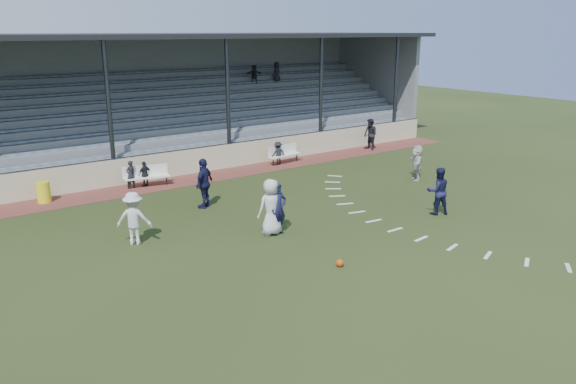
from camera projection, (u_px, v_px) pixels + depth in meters
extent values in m
plane|color=#263314|center=(334.00, 248.00, 18.16)|extent=(90.00, 90.00, 0.00)
cube|color=brown|center=(187.00, 180.00, 26.29)|extent=(34.00, 2.00, 0.02)
cube|color=beige|center=(177.00, 164.00, 26.94)|extent=(34.00, 0.18, 1.20)
cube|color=white|center=(147.00, 178.00, 25.03)|extent=(2.04, 0.82, 0.06)
cube|color=white|center=(145.00, 171.00, 25.13)|extent=(1.97, 0.49, 0.54)
cylinder|color=#2D2F34|center=(128.00, 185.00, 24.76)|extent=(0.06, 0.06, 0.40)
cylinder|color=#2D2F34|center=(167.00, 181.00, 25.42)|extent=(0.06, 0.06, 0.40)
cube|color=white|center=(285.00, 155.00, 29.45)|extent=(2.04, 0.66, 0.06)
cube|color=white|center=(283.00, 150.00, 29.55)|extent=(1.99, 0.32, 0.54)
cylinder|color=#2D2F34|center=(273.00, 162.00, 28.94)|extent=(0.06, 0.06, 0.40)
cylinder|color=#2D2F34|center=(297.00, 157.00, 30.07)|extent=(0.06, 0.06, 0.40)
cylinder|color=yellow|center=(44.00, 192.00, 22.80)|extent=(0.53, 0.53, 0.85)
sphere|color=#C9410B|center=(340.00, 263.00, 16.69)|extent=(0.24, 0.24, 0.24)
imported|color=silver|center=(271.00, 207.00, 19.12)|extent=(0.97, 0.65, 1.96)
imported|color=#15163B|center=(278.00, 209.00, 19.19)|extent=(0.69, 0.48, 1.81)
imported|color=#15163B|center=(438.00, 191.00, 21.26)|extent=(1.10, 1.02, 1.82)
imported|color=silver|center=(134.00, 219.00, 18.24)|extent=(1.32, 1.21, 1.77)
imported|color=#15163B|center=(204.00, 183.00, 22.03)|extent=(1.24, 1.05, 1.99)
imported|color=silver|center=(417.00, 163.00, 26.18)|extent=(1.36, 1.49, 1.65)
imported|color=black|center=(370.00, 134.00, 32.65)|extent=(0.74, 0.92, 1.82)
imported|color=black|center=(131.00, 175.00, 24.73)|extent=(0.53, 0.43, 1.26)
imported|color=black|center=(145.00, 174.00, 25.06)|extent=(0.71, 0.41, 1.15)
imported|color=black|center=(278.00, 153.00, 29.15)|extent=(0.82, 0.51, 1.21)
cube|color=gray|center=(172.00, 162.00, 27.37)|extent=(34.00, 0.80, 1.20)
cube|color=slate|center=(170.00, 148.00, 27.26)|extent=(33.00, 0.28, 0.10)
cube|color=gray|center=(165.00, 155.00, 27.93)|extent=(34.00, 0.80, 1.60)
cube|color=slate|center=(163.00, 138.00, 27.77)|extent=(33.00, 0.28, 0.10)
cube|color=gray|center=(158.00, 148.00, 28.49)|extent=(34.00, 0.80, 2.00)
cube|color=slate|center=(156.00, 128.00, 28.28)|extent=(33.00, 0.28, 0.10)
cube|color=gray|center=(151.00, 142.00, 29.06)|extent=(34.00, 0.80, 2.40)
cube|color=slate|center=(149.00, 118.00, 28.79)|extent=(33.00, 0.28, 0.10)
cube|color=gray|center=(145.00, 136.00, 29.62)|extent=(34.00, 0.80, 2.80)
cube|color=slate|center=(142.00, 108.00, 29.30)|extent=(33.00, 0.28, 0.10)
cube|color=gray|center=(139.00, 130.00, 30.19)|extent=(34.00, 0.80, 3.20)
cube|color=slate|center=(136.00, 99.00, 29.80)|extent=(33.00, 0.28, 0.10)
cube|color=gray|center=(133.00, 124.00, 30.75)|extent=(34.00, 0.80, 3.60)
cube|color=slate|center=(129.00, 90.00, 30.31)|extent=(33.00, 0.28, 0.10)
cube|color=gray|center=(127.00, 119.00, 31.31)|extent=(34.00, 0.80, 4.00)
cube|color=slate|center=(123.00, 82.00, 30.82)|extent=(33.00, 0.28, 0.10)
cube|color=gray|center=(122.00, 114.00, 31.88)|extent=(34.00, 0.80, 4.40)
cube|color=slate|center=(118.00, 73.00, 31.33)|extent=(33.00, 0.28, 0.10)
cube|color=gray|center=(116.00, 95.00, 32.06)|extent=(34.00, 0.40, 6.40)
cube|color=gray|center=(373.00, 84.00, 38.85)|extent=(0.30, 7.80, 6.40)
cube|color=black|center=(138.00, 36.00, 28.13)|extent=(34.60, 9.00, 0.22)
cylinder|color=#2D2F34|center=(110.00, 114.00, 24.58)|extent=(0.20, 0.20, 6.50)
cylinder|color=#2D2F34|center=(228.00, 104.00, 27.99)|extent=(0.20, 0.20, 6.50)
cylinder|color=#2D2F34|center=(321.00, 96.00, 31.40)|extent=(0.20, 0.20, 6.50)
cylinder|color=#2D2F34|center=(395.00, 89.00, 34.81)|extent=(0.20, 0.20, 6.50)
cylinder|color=#2D2F34|center=(176.00, 151.00, 26.76)|extent=(34.00, 0.05, 0.05)
imported|color=black|center=(277.00, 72.00, 35.63)|extent=(0.70, 0.55, 1.25)
imported|color=black|center=(254.00, 74.00, 34.67)|extent=(1.09, 0.69, 1.12)
cube|color=silver|center=(335.00, 176.00, 27.07)|extent=(0.54, 0.61, 0.01)
cube|color=silver|center=(332.00, 182.00, 25.99)|extent=(0.59, 0.56, 0.01)
cube|color=silver|center=(333.00, 189.00, 24.90)|extent=(0.64, 0.51, 0.01)
cube|color=silver|center=(337.00, 196.00, 23.80)|extent=(0.67, 0.44, 0.01)
cube|color=silver|center=(345.00, 204.00, 22.73)|extent=(0.70, 0.37, 0.01)
cube|color=silver|center=(357.00, 212.00, 21.69)|extent=(0.71, 0.29, 0.01)
cube|color=silver|center=(373.00, 221.00, 20.70)|extent=(0.71, 0.21, 0.01)
cube|color=silver|center=(395.00, 230.00, 19.78)|extent=(0.70, 0.12, 0.01)
cube|color=silver|center=(421.00, 239.00, 18.94)|extent=(0.71, 0.21, 0.01)
cube|color=silver|center=(452.00, 247.00, 18.20)|extent=(0.71, 0.29, 0.01)
cube|color=silver|center=(488.00, 255.00, 17.55)|extent=(0.70, 0.37, 0.01)
cube|color=silver|center=(527.00, 262.00, 17.03)|extent=(0.67, 0.44, 0.01)
cube|color=silver|center=(568.00, 268.00, 16.63)|extent=(0.64, 0.51, 0.01)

